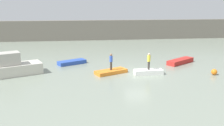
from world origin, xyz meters
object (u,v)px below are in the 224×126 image
object	(u,v)px
person_blue_shirt	(111,61)
mooring_buoy	(214,72)
rowboat_blue	(72,62)
rowboat_white	(148,72)
person_yellow_shirt	(149,61)
motorboat	(11,67)
rowboat_red	(180,61)
rowboat_orange	(111,72)

from	to	relation	value
person_blue_shirt	mooring_buoy	bearing A→B (deg)	-9.85
rowboat_blue	rowboat_white	size ratio (longest dim) A/B	1.12
person_blue_shirt	rowboat_blue	bearing A→B (deg)	132.05
person_yellow_shirt	mooring_buoy	distance (m)	6.69
motorboat	person_yellow_shirt	size ratio (longest dim) A/B	3.51
rowboat_blue	person_yellow_shirt	bearing A→B (deg)	-61.24
rowboat_red	person_yellow_shirt	size ratio (longest dim) A/B	2.35
motorboat	rowboat_blue	xyz separation A→B (m)	(5.83, 3.98, -0.62)
rowboat_red	person_blue_shirt	world-z (taller)	person_blue_shirt
motorboat	rowboat_orange	size ratio (longest dim) A/B	1.80
rowboat_white	person_blue_shirt	world-z (taller)	person_blue_shirt
rowboat_orange	rowboat_red	bearing A→B (deg)	-4.69
motorboat	rowboat_white	distance (m)	13.75
rowboat_blue	mooring_buoy	xyz separation A→B (m)	(14.36, -6.33, 0.08)
person_yellow_shirt	mooring_buoy	world-z (taller)	person_yellow_shirt
rowboat_red	person_blue_shirt	xyz separation A→B (m)	(-8.73, -3.29, 1.07)
rowboat_blue	rowboat_red	world-z (taller)	rowboat_red
motorboat	mooring_buoy	xyz separation A→B (m)	(20.19, -2.35, -0.54)
motorboat	person_yellow_shirt	xyz separation A→B (m)	(13.68, -1.30, 0.59)
rowboat_red	mooring_buoy	size ratio (longest dim) A/B	6.69
motorboat	person_yellow_shirt	world-z (taller)	motorboat
rowboat_blue	person_blue_shirt	bearing A→B (deg)	-75.24
rowboat_white	mooring_buoy	world-z (taller)	mooring_buoy
person_yellow_shirt	person_blue_shirt	bearing A→B (deg)	168.92
person_blue_shirt	person_yellow_shirt	xyz separation A→B (m)	(3.74, -0.73, 0.09)
rowboat_red	rowboat_white	bearing A→B (deg)	-175.79
rowboat_red	person_yellow_shirt	world-z (taller)	person_yellow_shirt
motorboat	rowboat_white	world-z (taller)	motorboat
person_blue_shirt	motorboat	bearing A→B (deg)	176.72
mooring_buoy	rowboat_red	bearing A→B (deg)	106.66
rowboat_blue	rowboat_white	bearing A→B (deg)	-61.24
person_yellow_shirt	rowboat_white	bearing A→B (deg)	0.00
person_blue_shirt	rowboat_white	bearing A→B (deg)	-11.08
rowboat_orange	person_blue_shirt	distance (m)	1.15
motorboat	rowboat_blue	world-z (taller)	motorboat
motorboat	person_yellow_shirt	distance (m)	13.75
rowboat_blue	person_yellow_shirt	world-z (taller)	person_yellow_shirt
rowboat_white	mooring_buoy	bearing A→B (deg)	-10.33
motorboat	rowboat_blue	distance (m)	7.09
rowboat_orange	rowboat_blue	bearing A→B (deg)	106.70
motorboat	mooring_buoy	distance (m)	20.33
person_yellow_shirt	rowboat_orange	bearing A→B (deg)	168.92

